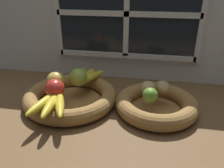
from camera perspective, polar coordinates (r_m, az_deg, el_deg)
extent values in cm
cube|color=brown|center=(87.53, 1.00, -6.76)|extent=(140.00, 90.00, 3.00)
cube|color=silver|center=(105.33, 3.84, 15.73)|extent=(140.00, 3.00, 55.00)
cube|color=black|center=(102.93, 3.77, 17.48)|extent=(64.00, 0.80, 38.00)
cube|color=white|center=(102.34, 3.73, 17.43)|extent=(2.40, 1.20, 38.00)
cube|color=white|center=(102.34, 3.73, 17.43)|extent=(64.00, 1.20, 2.40)
cube|color=white|center=(110.63, -13.78, 17.40)|extent=(2.40, 1.20, 40.40)
cube|color=white|center=(103.72, 22.29, 15.80)|extent=(2.40, 1.20, 40.40)
cube|color=white|center=(106.63, 3.44, 7.27)|extent=(64.00, 1.20, 2.40)
cylinder|color=olive|center=(90.43, -10.44, -4.61)|extent=(24.81, 24.81, 1.00)
torus|color=olive|center=(89.24, -10.56, -3.24)|extent=(36.18, 36.18, 5.93)
cylinder|color=olive|center=(85.51, 11.08, -6.56)|extent=(19.96, 19.96, 1.00)
torus|color=olive|center=(84.25, 11.22, -5.14)|extent=(30.27, 30.27, 5.93)
sphere|color=red|center=(82.40, -14.37, -1.13)|extent=(6.92, 6.92, 6.92)
sphere|color=#8CAD3D|center=(89.54, -8.57, 1.70)|extent=(7.19, 7.19, 7.19)
sphere|color=gold|center=(88.76, -14.09, 0.91)|extent=(7.02, 7.02, 7.02)
ellipsoid|color=gold|center=(78.32, -16.96, -4.55)|extent=(6.81, 17.81, 3.01)
ellipsoid|color=gold|center=(77.05, -15.20, -4.84)|extent=(4.57, 17.78, 3.01)
ellipsoid|color=gold|center=(76.54, -13.20, -4.81)|extent=(9.62, 17.36, 3.01)
sphere|color=brown|center=(84.30, -13.29, -1.86)|extent=(2.71, 2.71, 2.71)
ellipsoid|color=gold|center=(94.73, -5.07, 1.85)|extent=(8.96, 15.23, 2.95)
ellipsoid|color=gold|center=(95.87, -6.30, 2.09)|extent=(4.61, 15.59, 2.95)
ellipsoid|color=gold|center=(96.44, -7.67, 2.16)|extent=(5.96, 15.64, 2.95)
sphere|color=brown|center=(89.47, -8.15, 0.22)|extent=(2.65, 2.65, 2.65)
ellipsoid|color=tan|center=(85.78, 12.83, -0.77)|extent=(6.62, 7.90, 4.49)
ellipsoid|color=tan|center=(84.13, 9.11, -0.89)|extent=(6.37, 7.03, 4.71)
sphere|color=olive|center=(78.10, 9.70, -2.84)|extent=(5.36, 5.36, 5.36)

